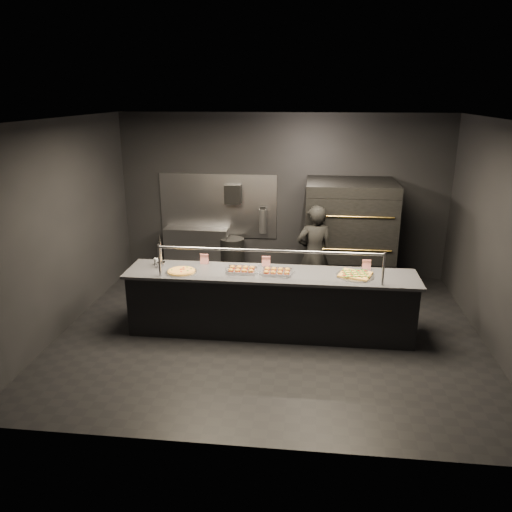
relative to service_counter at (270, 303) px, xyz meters
name	(u,v)px	position (x,y,z in m)	size (l,w,h in m)	color
room	(269,232)	(-0.02, 0.05, 1.03)	(6.04, 6.00, 3.00)	black
service_counter	(270,303)	(0.00, 0.00, 0.00)	(4.10, 0.78, 1.37)	black
pizza_oven	(349,235)	(1.20, 1.90, 0.50)	(1.50, 1.23, 1.91)	black
prep_shelf	(197,251)	(-1.60, 2.32, -0.01)	(1.20, 0.35, 0.90)	#99999E
towel_dispenser	(233,194)	(-0.90, 2.39, 1.09)	(0.30, 0.20, 0.35)	black
fire_extinguisher	(263,221)	(-0.35, 2.40, 0.60)	(0.14, 0.14, 0.51)	#B2B2B7
beer_tap	(161,258)	(-1.60, 0.07, 0.60)	(0.13, 0.18, 0.49)	silver
round_pizza	(181,271)	(-1.25, -0.12, 0.47)	(0.45, 0.45, 0.03)	silver
slider_tray_a	(242,270)	(-0.41, 0.01, 0.48)	(0.49, 0.41, 0.07)	silver
slider_tray_b	(277,272)	(0.09, -0.02, 0.48)	(0.49, 0.41, 0.07)	silver
square_pizza	(355,275)	(1.17, 0.00, 0.47)	(0.52, 0.52, 0.05)	silver
condiment_jar	(158,262)	(-1.67, 0.16, 0.50)	(0.15, 0.06, 0.10)	silver
tent_cards	(278,262)	(0.09, 0.28, 0.53)	(2.47, 0.04, 0.15)	white
trash_bin	(232,258)	(-0.90, 2.22, -0.09)	(0.45, 0.45, 0.75)	black
worker	(314,254)	(0.61, 1.25, 0.35)	(0.60, 0.39, 1.63)	black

